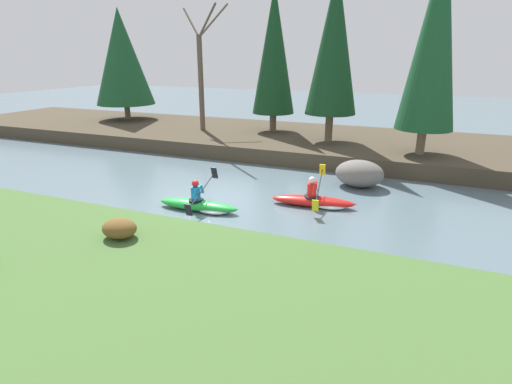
% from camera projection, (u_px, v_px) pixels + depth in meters
% --- Properties ---
extents(ground_plane, '(90.00, 90.00, 0.00)m').
position_uv_depth(ground_plane, '(214.00, 201.00, 13.57)').
color(ground_plane, slate).
extents(riverbank_near, '(44.00, 6.60, 0.60)m').
position_uv_depth(riverbank_near, '(66.00, 287.00, 8.01)').
color(riverbank_near, '#476B33').
rests_on(riverbank_near, ground).
extents(riverbank_far, '(44.00, 8.11, 0.71)m').
position_uv_depth(riverbank_far, '(294.00, 141.00, 21.46)').
color(riverbank_far, '#473D2D').
rests_on(riverbank_far, ground).
extents(conifer_tree_far_left, '(3.70, 3.70, 6.82)m').
position_uv_depth(conifer_tree_far_left, '(122.00, 57.00, 25.21)').
color(conifer_tree_far_left, '#7A664C').
rests_on(conifer_tree_far_left, riverbank_far).
extents(conifer_tree_left, '(2.26, 2.26, 7.53)m').
position_uv_depth(conifer_tree_left, '(274.00, 50.00, 20.83)').
color(conifer_tree_left, brown).
rests_on(conifer_tree_left, riverbank_far).
extents(conifer_tree_mid_left, '(2.41, 2.41, 7.78)m').
position_uv_depth(conifer_tree_mid_left, '(334.00, 43.00, 18.11)').
color(conifer_tree_mid_left, brown).
rests_on(conifer_tree_mid_left, riverbank_far).
extents(conifer_tree_centre, '(2.33, 2.33, 8.42)m').
position_uv_depth(conifer_tree_centre, '(435.00, 36.00, 15.56)').
color(conifer_tree_centre, '#7A664C').
rests_on(conifer_tree_centre, riverbank_far).
extents(bare_tree_upstream, '(3.71, 3.67, 6.74)m').
position_uv_depth(bare_tree_upstream, '(202.00, 72.00, 21.68)').
color(bare_tree_upstream, brown).
rests_on(bare_tree_upstream, riverbank_far).
extents(shrub_clump_second, '(0.85, 0.70, 0.46)m').
position_uv_depth(shrub_clump_second, '(119.00, 228.00, 9.41)').
color(shrub_clump_second, brown).
rests_on(shrub_clump_second, riverbank_near).
extents(kayaker_lead, '(2.80, 2.07, 1.20)m').
position_uv_depth(kayaker_lead, '(316.00, 201.00, 13.06)').
color(kayaker_lead, red).
rests_on(kayaker_lead, ground).
extents(kayaker_middle, '(2.79, 2.07, 1.20)m').
position_uv_depth(kayaker_middle, '(201.00, 205.00, 12.71)').
color(kayaker_middle, green).
rests_on(kayaker_middle, ground).
extents(boulder_midstream, '(1.79, 1.40, 1.01)m').
position_uv_depth(boulder_midstream, '(359.00, 174.00, 14.98)').
color(boulder_midstream, slate).
rests_on(boulder_midstream, ground).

